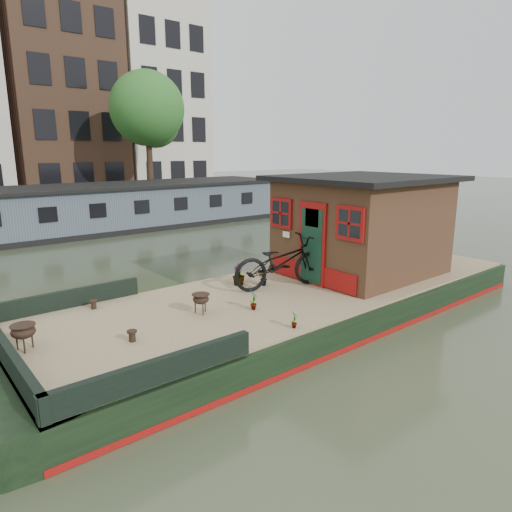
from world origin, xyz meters
TOP-DOWN VIEW (x-y plane):
  - ground at (0.00, 0.00)m, footprint 120.00×120.00m
  - houseboat_hull at (-1.33, 0.00)m, footprint 14.01×4.02m
  - houseboat_deck at (0.00, 0.00)m, footprint 11.80×3.80m
  - bow_bulwark at (-5.07, 0.00)m, footprint 3.00×4.00m
  - cabin at (2.19, 0.00)m, footprint 4.00×3.50m
  - bicycle at (-0.30, 0.27)m, footprint 2.36×1.32m
  - potted_plant_a at (-1.70, -0.49)m, footprint 0.25×0.25m
  - potted_plant_b at (-0.51, 0.64)m, footprint 0.25×0.25m
  - potted_plant_d at (-0.91, 1.02)m, footprint 0.29×0.29m
  - potted_plant_e at (-1.75, -1.67)m, footprint 0.20×0.20m
  - brazier_front at (-2.60, -0.03)m, footprint 0.46×0.46m
  - brazier_rear at (-5.60, 0.32)m, footprint 0.52×0.52m
  - bollard_port at (-4.08, 1.53)m, footprint 0.15×0.15m
  - bollard_stbd at (-4.17, -0.42)m, footprint 0.16×0.16m
  - far_houseboat at (0.00, 14.00)m, footprint 20.40×4.40m
  - quay at (0.00, 20.50)m, footprint 60.00×6.00m
  - townhouse_row at (0.15, 27.50)m, footprint 27.25×8.00m
  - tree_right at (6.14, 19.07)m, footprint 4.40×4.40m

SIDE VIEW (x-z plane):
  - ground at x=0.00m, z-range 0.00..0.00m
  - houseboat_hull at x=-1.33m, z-range -0.03..0.57m
  - quay at x=0.00m, z-range 0.00..0.90m
  - houseboat_deck at x=0.00m, z-range 0.60..0.65m
  - bollard_port at x=-4.08m, z-range 0.65..0.83m
  - bollard_stbd at x=-4.17m, z-range 0.65..0.84m
  - potted_plant_e at x=-1.75m, z-range 0.65..0.96m
  - bow_bulwark at x=-5.07m, z-range 0.65..1.00m
  - potted_plant_b at x=-0.51m, z-range 0.65..1.00m
  - brazier_front at x=-2.60m, z-range 0.65..1.04m
  - potted_plant_a at x=-1.70m, z-range 0.65..1.05m
  - brazier_rear at x=-5.60m, z-range 0.65..1.07m
  - potted_plant_d at x=-0.91m, z-range 0.65..1.16m
  - far_houseboat at x=0.00m, z-range -0.09..2.02m
  - bicycle at x=-0.30m, z-range 0.65..1.82m
  - cabin at x=2.19m, z-range 0.67..3.09m
  - tree_right at x=6.14m, z-range 2.19..9.59m
  - townhouse_row at x=0.15m, z-range -0.35..16.15m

